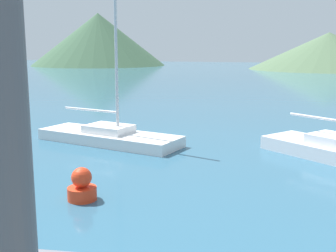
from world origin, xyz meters
The scene contains 5 objects.
sailboat_inner centered at (-2.68, 15.57, 0.34)m, with size 6.67×3.17×7.46m.
sailboat_outer centered at (6.26, 15.95, 0.37)m, with size 5.36×4.60×6.95m.
buoy_marker centered at (-0.29, 9.13, 0.37)m, with size 0.78×0.78×0.90m.
hill_west centered at (-41.21, 88.36, 5.91)m, with size 30.60×30.60×11.83m.
hill_central centered at (8.47, 85.25, 3.44)m, with size 29.25×29.25×6.87m.
Camera 1 is at (5.28, -0.31, 4.01)m, focal length 45.00 mm.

